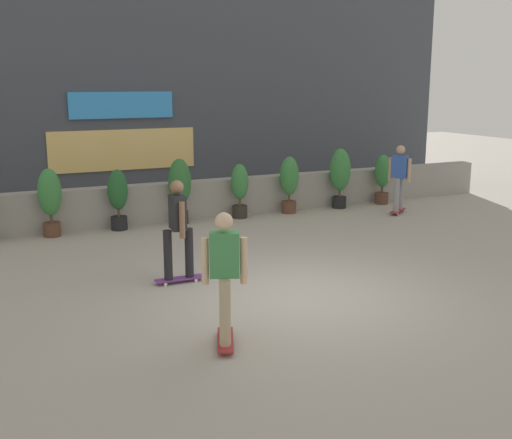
{
  "coord_description": "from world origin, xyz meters",
  "views": [
    {
      "loc": [
        -4.54,
        -8.11,
        3.24
      ],
      "look_at": [
        0.0,
        1.5,
        0.9
      ],
      "focal_mm": 44.38,
      "sensor_mm": 36.0,
      "label": 1
    }
  ],
  "objects_px": {
    "potted_plant_4": "(180,186)",
    "potted_plant_6": "(289,181)",
    "skater_foreground": "(399,176)",
    "potted_plant_5": "(240,188)",
    "potted_plant_2": "(50,197)",
    "potted_plant_8": "(383,177)",
    "skater_by_wall_left": "(225,273)",
    "potted_plant_3": "(118,196)",
    "potted_plant_7": "(340,173)",
    "skater_far_left": "(178,227)"
  },
  "relations": [
    {
      "from": "skater_foreground",
      "to": "potted_plant_4",
      "type": "bearing_deg",
      "value": 167.17
    },
    {
      "from": "potted_plant_2",
      "to": "potted_plant_4",
      "type": "xyz_separation_m",
      "value": [
        2.86,
        -0.0,
        0.04
      ]
    },
    {
      "from": "potted_plant_7",
      "to": "skater_by_wall_left",
      "type": "height_order",
      "value": "skater_by_wall_left"
    },
    {
      "from": "potted_plant_2",
      "to": "skater_foreground",
      "type": "bearing_deg",
      "value": -8.4
    },
    {
      "from": "potted_plant_7",
      "to": "skater_far_left",
      "type": "distance_m",
      "value": 7.1
    },
    {
      "from": "potted_plant_4",
      "to": "potted_plant_6",
      "type": "bearing_deg",
      "value": 0.0
    },
    {
      "from": "skater_foreground",
      "to": "potted_plant_6",
      "type": "bearing_deg",
      "value": 153.74
    },
    {
      "from": "potted_plant_5",
      "to": "potted_plant_3",
      "type": "bearing_deg",
      "value": -180.0
    },
    {
      "from": "potted_plant_8",
      "to": "skater_foreground",
      "type": "relative_size",
      "value": 0.78
    },
    {
      "from": "potted_plant_4",
      "to": "skater_far_left",
      "type": "height_order",
      "value": "skater_far_left"
    },
    {
      "from": "potted_plant_7",
      "to": "skater_by_wall_left",
      "type": "relative_size",
      "value": 0.91
    },
    {
      "from": "potted_plant_4",
      "to": "potted_plant_5",
      "type": "relative_size",
      "value": 1.16
    },
    {
      "from": "potted_plant_8",
      "to": "potted_plant_4",
      "type": "bearing_deg",
      "value": -180.0
    },
    {
      "from": "potted_plant_2",
      "to": "potted_plant_8",
      "type": "xyz_separation_m",
      "value": [
        8.53,
        0.0,
        -0.1
      ]
    },
    {
      "from": "potted_plant_4",
      "to": "skater_far_left",
      "type": "bearing_deg",
      "value": -108.96
    },
    {
      "from": "potted_plant_5",
      "to": "skater_foreground",
      "type": "distance_m",
      "value": 3.97
    },
    {
      "from": "skater_foreground",
      "to": "potted_plant_3",
      "type": "bearing_deg",
      "value": 169.84
    },
    {
      "from": "potted_plant_2",
      "to": "potted_plant_4",
      "type": "relative_size",
      "value": 0.96
    },
    {
      "from": "potted_plant_2",
      "to": "potted_plant_5",
      "type": "height_order",
      "value": "potted_plant_2"
    },
    {
      "from": "potted_plant_4",
      "to": "skater_far_left",
      "type": "relative_size",
      "value": 0.89
    },
    {
      "from": "skater_far_left",
      "to": "skater_by_wall_left",
      "type": "xyz_separation_m",
      "value": [
        -0.28,
        -2.64,
        0.0
      ]
    },
    {
      "from": "skater_foreground",
      "to": "potted_plant_5",
      "type": "bearing_deg",
      "value": 162.36
    },
    {
      "from": "potted_plant_5",
      "to": "potted_plant_7",
      "type": "height_order",
      "value": "potted_plant_7"
    },
    {
      "from": "potted_plant_2",
      "to": "skater_by_wall_left",
      "type": "height_order",
      "value": "skater_by_wall_left"
    },
    {
      "from": "potted_plant_3",
      "to": "potted_plant_7",
      "type": "bearing_deg",
      "value": -0.0
    },
    {
      "from": "potted_plant_6",
      "to": "skater_foreground",
      "type": "height_order",
      "value": "skater_foreground"
    },
    {
      "from": "potted_plant_4",
      "to": "skater_by_wall_left",
      "type": "xyz_separation_m",
      "value": [
        -1.71,
        -6.81,
        0.06
      ]
    },
    {
      "from": "potted_plant_2",
      "to": "potted_plant_8",
      "type": "relative_size",
      "value": 1.1
    },
    {
      "from": "potted_plant_3",
      "to": "potted_plant_2",
      "type": "bearing_deg",
      "value": 180.0
    },
    {
      "from": "skater_by_wall_left",
      "to": "potted_plant_6",
      "type": "bearing_deg",
      "value": 56.22
    },
    {
      "from": "skater_far_left",
      "to": "skater_by_wall_left",
      "type": "height_order",
      "value": "same"
    },
    {
      "from": "potted_plant_6",
      "to": "potted_plant_2",
      "type": "bearing_deg",
      "value": 180.0
    },
    {
      "from": "potted_plant_2",
      "to": "potted_plant_5",
      "type": "relative_size",
      "value": 1.11
    },
    {
      "from": "potted_plant_8",
      "to": "potted_plant_2",
      "type": "bearing_deg",
      "value": 180.0
    },
    {
      "from": "skater_by_wall_left",
      "to": "potted_plant_4",
      "type": "bearing_deg",
      "value": 75.89
    },
    {
      "from": "potted_plant_2",
      "to": "skater_foreground",
      "type": "height_order",
      "value": "skater_foreground"
    },
    {
      "from": "potted_plant_8",
      "to": "skater_foreground",
      "type": "distance_m",
      "value": 1.28
    },
    {
      "from": "potted_plant_5",
      "to": "potted_plant_7",
      "type": "bearing_deg",
      "value": -0.0
    },
    {
      "from": "skater_far_left",
      "to": "skater_by_wall_left",
      "type": "relative_size",
      "value": 1.0
    },
    {
      "from": "potted_plant_3",
      "to": "potted_plant_7",
      "type": "xyz_separation_m",
      "value": [
        5.75,
        -0.0,
        0.14
      ]
    },
    {
      "from": "potted_plant_6",
      "to": "potted_plant_8",
      "type": "distance_m",
      "value": 2.83
    },
    {
      "from": "skater_far_left",
      "to": "skater_by_wall_left",
      "type": "bearing_deg",
      "value": -96.07
    },
    {
      "from": "potted_plant_2",
      "to": "potted_plant_7",
      "type": "height_order",
      "value": "potted_plant_7"
    },
    {
      "from": "potted_plant_2",
      "to": "skater_foreground",
      "type": "relative_size",
      "value": 0.86
    },
    {
      "from": "potted_plant_8",
      "to": "skater_by_wall_left",
      "type": "distance_m",
      "value": 10.04
    },
    {
      "from": "potted_plant_3",
      "to": "potted_plant_5",
      "type": "distance_m",
      "value": 2.93
    },
    {
      "from": "potted_plant_5",
      "to": "potted_plant_2",
      "type": "bearing_deg",
      "value": -180.0
    },
    {
      "from": "potted_plant_2",
      "to": "potted_plant_6",
      "type": "xyz_separation_m",
      "value": [
        5.71,
        0.0,
        -0.03
      ]
    },
    {
      "from": "potted_plant_8",
      "to": "skater_foreground",
      "type": "height_order",
      "value": "skater_foreground"
    },
    {
      "from": "potted_plant_8",
      "to": "potted_plant_7",
      "type": "bearing_deg",
      "value": -180.0
    }
  ]
}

